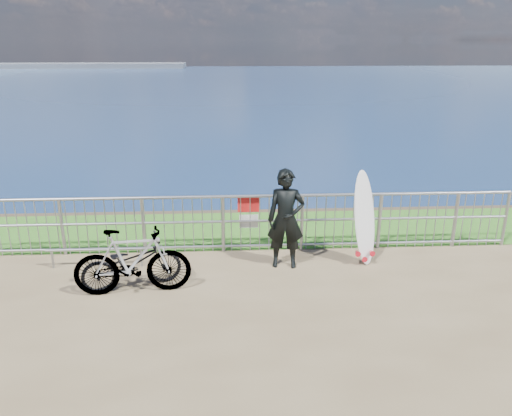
{
  "coord_description": "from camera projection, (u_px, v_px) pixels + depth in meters",
  "views": [
    {
      "loc": [
        -0.36,
        -7.27,
        3.86
      ],
      "look_at": [
        0.1,
        1.2,
        1.0
      ],
      "focal_mm": 35.0,
      "sensor_mm": 36.0,
      "label": 1
    }
  ],
  "objects": [
    {
      "name": "railing",
      "position": [
        251.0,
        222.0,
        9.46
      ],
      "size": [
        10.06,
        0.1,
        1.13
      ],
      "color": "gray",
      "rests_on": "ground"
    },
    {
      "name": "bike_rack",
      "position": [
        96.0,
        251.0,
        8.84
      ],
      "size": [
        1.76,
        0.05,
        0.37
      ],
      "color": "gray",
      "rests_on": "ground"
    },
    {
      "name": "surfboard",
      "position": [
        364.0,
        221.0,
        8.9
      ],
      "size": [
        0.57,
        0.55,
        1.71
      ],
      "color": "silver",
      "rests_on": "ground"
    },
    {
      "name": "surfer",
      "position": [
        286.0,
        219.0,
        8.72
      ],
      "size": [
        0.69,
        0.5,
        1.78
      ],
      "primitive_type": "imported",
      "rotation": [
        0.0,
        0.0,
        -0.12
      ],
      "color": "black",
      "rests_on": "ground"
    },
    {
      "name": "bicycle_far",
      "position": [
        132.0,
        261.0,
        7.86
      ],
      "size": [
        1.87,
        0.7,
        1.1
      ],
      "primitive_type": "imported",
      "rotation": [
        0.0,
        0.0,
        1.67
      ],
      "color": "black",
      "rests_on": "ground"
    },
    {
      "name": "bicycle_near",
      "position": [
        132.0,
        263.0,
        8.1
      ],
      "size": [
        1.7,
        1.01,
        0.84
      ],
      "primitive_type": "imported",
      "rotation": [
        0.0,
        0.0,
        1.87
      ],
      "color": "black",
      "rests_on": "ground"
    },
    {
      "name": "seascape",
      "position": [
        81.0,
        68.0,
        146.73
      ],
      "size": [
        260.0,
        260.0,
        5.0
      ],
      "color": "brown",
      "rests_on": "ground"
    },
    {
      "name": "grass_strip",
      "position": [
        248.0,
        229.0,
        10.68
      ],
      "size": [
        120.0,
        120.0,
        0.0
      ],
      "primitive_type": "plane",
      "color": "#2B681C",
      "rests_on": "ground"
    }
  ]
}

